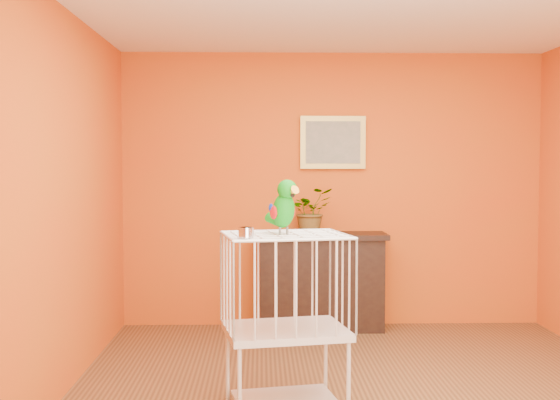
{
  "coord_description": "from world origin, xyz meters",
  "views": [
    {
      "loc": [
        -0.68,
        -4.44,
        1.55
      ],
      "look_at": [
        -0.57,
        -0.15,
        1.33
      ],
      "focal_mm": 45.0,
      "sensor_mm": 36.0,
      "label": 1
    }
  ],
  "objects": [
    {
      "name": "room_shell",
      "position": [
        0.0,
        0.0,
        1.58
      ],
      "size": [
        4.5,
        4.5,
        4.5
      ],
      "color": "#C45712",
      "rests_on": "ground"
    },
    {
      "name": "console_cabinet",
      "position": [
        -0.13,
        2.04,
        0.45
      ],
      "size": [
        1.21,
        0.44,
        0.9
      ],
      "color": "black",
      "rests_on": "ground"
    },
    {
      "name": "feed_cup",
      "position": [
        -0.77,
        -0.43,
        1.15
      ],
      "size": [
        0.09,
        0.09,
        0.06
      ],
      "primitive_type": "cylinder",
      "color": "silver",
      "rests_on": "birdcage"
    },
    {
      "name": "framed_picture",
      "position": [
        0.0,
        2.22,
        1.75
      ],
      "size": [
        0.62,
        0.04,
        0.5
      ],
      "color": "#B89941",
      "rests_on": "room_shell"
    },
    {
      "name": "parrot",
      "position": [
        -0.55,
        -0.2,
        1.29
      ],
      "size": [
        0.23,
        0.29,
        0.34
      ],
      "rotation": [
        0.0,
        0.0,
        0.58
      ],
      "color": "#59544C",
      "rests_on": "birdcage"
    },
    {
      "name": "potted_plant",
      "position": [
        -0.22,
        2.07,
        1.07
      ],
      "size": [
        0.52,
        0.54,
        0.33
      ],
      "primitive_type": "imported",
      "rotation": [
        0.0,
        0.0,
        0.41
      ],
      "color": "#26722D",
      "rests_on": "console_cabinet"
    },
    {
      "name": "birdcage",
      "position": [
        -0.53,
        -0.19,
        0.58
      ],
      "size": [
        0.81,
        0.68,
        1.12
      ],
      "rotation": [
        0.0,
        0.0,
        0.18
      ],
      "color": "silver",
      "rests_on": "ground"
    }
  ]
}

